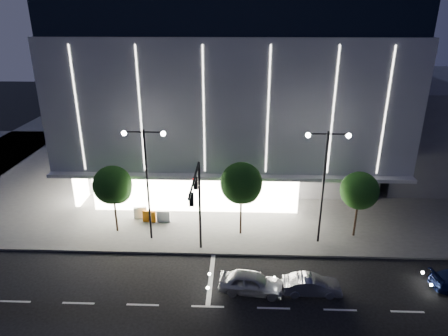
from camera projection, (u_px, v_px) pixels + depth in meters
name	position (u px, v px, depth m)	size (l,w,h in m)	color
ground	(179.00, 290.00, 25.77)	(160.00, 160.00, 0.00)	black
sidewalk_museum	(249.00, 160.00, 47.88)	(70.00, 40.00, 0.15)	#474747
museum	(232.00, 86.00, 43.00)	(30.00, 25.80, 18.00)	#4C4C51
annex_building	(434.00, 122.00, 45.34)	(16.00, 20.00, 10.00)	#4C4C51
traffic_mast	(197.00, 197.00, 26.99)	(0.33, 5.89, 7.07)	black
street_lamp_west	(146.00, 169.00, 29.27)	(3.16, 0.36, 9.00)	black
street_lamp_east	(325.00, 172.00, 28.81)	(3.16, 0.36, 9.00)	black
tree_left	(113.00, 187.00, 31.02)	(3.02, 3.02, 5.72)	black
tree_mid	(242.00, 185.00, 30.56)	(3.25, 3.25, 6.15)	black
tree_right	(359.00, 193.00, 30.41)	(2.91, 2.91, 5.51)	black
car_lead	(251.00, 282.00, 25.35)	(1.67, 4.16, 1.42)	#9EA1A6
car_second	(312.00, 285.00, 25.25)	(1.29, 3.69, 1.21)	#97999E
barrier_b	(140.00, 213.00, 34.26)	(1.10, 0.25, 1.00)	white
barrier_c	(149.00, 216.00, 33.63)	(1.10, 0.25, 1.00)	orange
barrier_d	(163.00, 216.00, 33.62)	(1.10, 0.25, 1.00)	white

